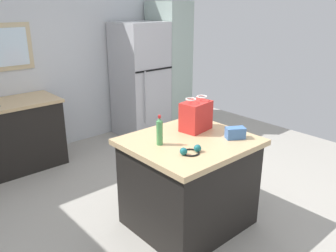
{
  "coord_description": "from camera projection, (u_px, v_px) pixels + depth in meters",
  "views": [
    {
      "loc": [
        -2.18,
        -2.25,
        2.07
      ],
      "look_at": [
        -0.08,
        0.12,
        0.94
      ],
      "focal_mm": 37.06,
      "sensor_mm": 36.0,
      "label": 1
    }
  ],
  "objects": [
    {
      "name": "refrigerator",
      "position": [
        140.0,
        80.0,
        5.52
      ],
      "size": [
        0.71,
        0.75,
        1.79
      ],
      "color": "#B7B7BC",
      "rests_on": "ground"
    },
    {
      "name": "small_box",
      "position": [
        235.0,
        133.0,
        3.17
      ],
      "size": [
        0.2,
        0.17,
        0.1
      ],
      "primitive_type": "cube",
      "rotation": [
        0.0,
        0.0,
        -0.53
      ],
      "color": "#4775B7",
      "rests_on": "kitchen_island"
    },
    {
      "name": "kitchen_island",
      "position": [
        189.0,
        182.0,
        3.31
      ],
      "size": [
        1.1,
        1.0,
        0.89
      ],
      "color": "black",
      "rests_on": "ground"
    },
    {
      "name": "ear_defenders",
      "position": [
        191.0,
        151.0,
        2.87
      ],
      "size": [
        0.2,
        0.18,
        0.06
      ],
      "color": "black",
      "rests_on": "kitchen_island"
    },
    {
      "name": "shopping_bag",
      "position": [
        196.0,
        116.0,
        3.35
      ],
      "size": [
        0.32,
        0.24,
        0.33
      ],
      "color": "red",
      "rests_on": "kitchen_island"
    },
    {
      "name": "back_wall",
      "position": [
        60.0,
        57.0,
        5.0
      ],
      "size": [
        5.19,
        0.13,
        2.63
      ],
      "color": "silver",
      "rests_on": "ground"
    },
    {
      "name": "bottle",
      "position": [
        160.0,
        131.0,
        3.01
      ],
      "size": [
        0.06,
        0.06,
        0.27
      ],
      "color": "#4C9956",
      "rests_on": "kitchen_island"
    },
    {
      "name": "ground",
      "position": [
        182.0,
        211.0,
        3.64
      ],
      "size": [
        6.22,
        6.22,
        0.0
      ],
      "primitive_type": "plane",
      "color": "#ADA89E"
    },
    {
      "name": "sink_counter",
      "position": [
        2.0,
        138.0,
        4.36
      ],
      "size": [
        1.44,
        0.66,
        1.09
      ],
      "color": "black",
      "rests_on": "ground"
    },
    {
      "name": "tall_cabinet",
      "position": [
        169.0,
        66.0,
        5.85
      ],
      "size": [
        0.47,
        0.68,
        2.09
      ],
      "color": "#9EB2A8",
      "rests_on": "ground"
    }
  ]
}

